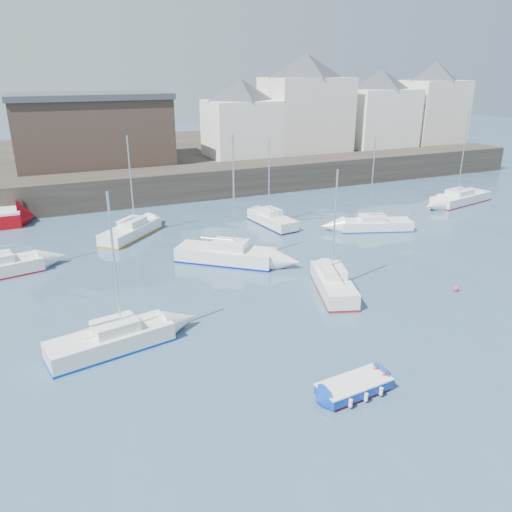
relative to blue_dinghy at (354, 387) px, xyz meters
name	(u,v)px	position (x,y,z in m)	size (l,w,h in m)	color
water	(364,373)	(1.25, 1.05, -0.34)	(220.00, 220.00, 0.00)	#2D4760
quay_wall	(167,185)	(1.25, 36.05, 1.16)	(90.00, 5.00, 3.00)	#28231E
land_strip	(134,159)	(1.25, 54.05, 1.06)	(90.00, 32.00, 2.80)	#28231E
bldg_east_a	(305,103)	(21.25, 43.05, 8.47)	(13.36, 13.36, 11.80)	beige
bldg_east_b	(379,108)	(32.25, 42.55, 7.53)	(11.88, 11.88, 9.95)	white
bldg_east_c	(432,102)	(41.25, 42.55, 8.03)	(11.14, 11.14, 10.95)	beige
bldg_east_d	(241,117)	(12.25, 42.55, 7.03)	(11.14, 11.14, 8.95)	white
warehouse	(92,129)	(-4.75, 44.05, 6.28)	(16.40, 10.40, 7.60)	#3D2D26
blue_dinghy	(354,387)	(0.00, 0.00, 0.00)	(3.30, 1.84, 0.61)	#91040C
sailboat_a	(111,340)	(-8.75, 7.64, 0.21)	(6.24, 3.04, 7.78)	white
sailboat_b	(226,254)	(0.44, 16.45, 0.24)	(6.76, 6.11, 8.92)	white
sailboat_c	(333,283)	(4.67, 9.11, 0.23)	(3.53, 5.92, 7.43)	white
sailboat_d	(375,224)	(14.64, 18.45, 0.13)	(6.38, 3.86, 7.75)	white
sailboat_f	(272,220)	(7.19, 23.14, 0.18)	(2.49, 5.83, 7.34)	white
sailboat_g	(460,198)	(28.00, 22.36, 0.18)	(7.60, 3.83, 9.20)	white
sailboat_h	(131,230)	(-4.62, 24.89, 0.18)	(5.80, 5.81, 8.00)	white
buoy_near	(181,326)	(-5.07, 8.63, -0.34)	(0.44, 0.44, 0.44)	#DC2F52
buoy_mid	(456,291)	(11.66, 6.17, -0.34)	(0.35, 0.35, 0.35)	#DC2F52
buoy_far	(229,240)	(2.36, 20.99, -0.34)	(0.36, 0.36, 0.36)	#DC2F52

